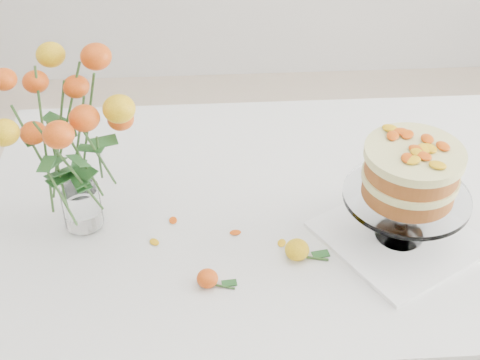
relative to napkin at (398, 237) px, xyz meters
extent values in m
cube|color=tan|center=(-0.24, 0.14, -0.03)|extent=(1.40, 0.90, 0.04)
cylinder|color=tan|center=(-0.86, 0.51, -0.41)|extent=(0.06, 0.06, 0.71)
cylinder|color=tan|center=(0.38, 0.51, -0.41)|extent=(0.06, 0.06, 0.71)
cube|color=white|center=(-0.24, 0.14, -0.01)|extent=(1.42, 0.92, 0.01)
cube|color=white|center=(-0.24, 0.60, -0.11)|extent=(1.42, 0.01, 0.20)
cube|color=white|center=(0.00, 0.00, 0.00)|extent=(0.41, 0.41, 0.01)
cylinder|color=white|center=(0.00, 0.00, 0.07)|extent=(0.03, 0.03, 0.09)
cylinder|color=white|center=(0.00, 0.00, 0.12)|extent=(0.27, 0.27, 0.01)
cylinder|color=brown|center=(0.00, 0.00, 0.14)|extent=(0.19, 0.19, 0.04)
cylinder|color=beige|center=(0.00, 0.00, 0.17)|extent=(0.20, 0.20, 0.02)
cylinder|color=brown|center=(0.00, 0.00, 0.20)|extent=(0.19, 0.19, 0.04)
cylinder|color=beige|center=(0.00, 0.00, 0.23)|extent=(0.21, 0.21, 0.02)
cylinder|color=white|center=(-0.70, 0.09, 0.00)|extent=(0.07, 0.07, 0.01)
cylinder|color=white|center=(-0.70, 0.09, 0.05)|extent=(0.09, 0.09, 0.10)
ellipsoid|color=yellow|center=(-0.23, -0.05, 0.02)|extent=(0.05, 0.05, 0.04)
cylinder|color=#2E5221|center=(-0.20, -0.05, 0.00)|extent=(0.06, 0.02, 0.01)
ellipsoid|color=#B84108|center=(-0.43, -0.11, 0.01)|extent=(0.04, 0.04, 0.04)
cylinder|color=#2E5221|center=(-0.40, -0.12, 0.00)|extent=(0.05, 0.02, 0.00)
ellipsoid|color=#E6A70E|center=(-0.36, 0.04, 0.00)|extent=(0.03, 0.02, 0.00)
ellipsoid|color=#E6A70E|center=(-0.26, 0.00, 0.00)|extent=(0.03, 0.02, 0.00)
ellipsoid|color=#E6A70E|center=(-0.22, -0.04, 0.00)|extent=(0.03, 0.02, 0.00)
ellipsoid|color=#E6A70E|center=(-0.50, 0.09, 0.00)|extent=(0.03, 0.02, 0.00)
ellipsoid|color=#E6A70E|center=(-0.54, 0.02, 0.00)|extent=(0.03, 0.02, 0.00)
camera|label=1|loc=(-0.42, -1.07, 1.01)|focal=50.00mm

